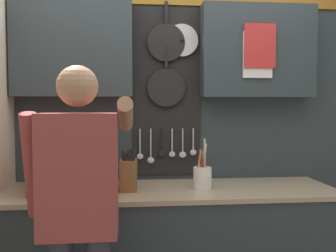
{
  "coord_description": "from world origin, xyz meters",
  "views": [
    {
      "loc": [
        -0.27,
        -2.49,
        1.45
      ],
      "look_at": [
        -0.0,
        0.22,
        1.3
      ],
      "focal_mm": 40.0,
      "sensor_mm": 36.0,
      "label": 1
    }
  ],
  "objects": [
    {
      "name": "person",
      "position": [
        -0.53,
        -0.62,
        0.98
      ],
      "size": [
        0.54,
        0.64,
        1.65
      ],
      "color": "#383842",
      "rests_on": "ground_plane"
    },
    {
      "name": "utensil_crock",
      "position": [
        0.21,
        -0.03,
        0.97
      ],
      "size": [
        0.12,
        0.12,
        0.34
      ],
      "color": "white",
      "rests_on": "base_cabinet_counter"
    },
    {
      "name": "knife_block",
      "position": [
        -0.29,
        -0.03,
        0.99
      ],
      "size": [
        0.12,
        0.16,
        0.28
      ],
      "color": "brown",
      "rests_on": "base_cabinet_counter"
    },
    {
      "name": "back_wall_unit",
      "position": [
        0.0,
        0.3,
        1.54
      ],
      "size": [
        2.8,
        0.23,
        2.55
      ],
      "color": "#2D383D",
      "rests_on": "ground_plane"
    },
    {
      "name": "microwave",
      "position": [
        -0.64,
        -0.03,
        1.03
      ],
      "size": [
        0.53,
        0.35,
        0.28
      ],
      "color": "red",
      "rests_on": "base_cabinet_counter"
    }
  ]
}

